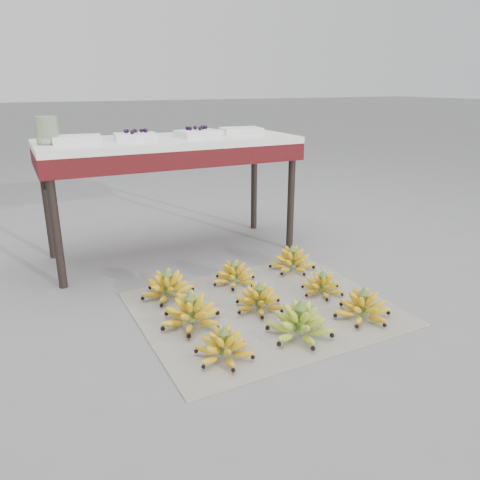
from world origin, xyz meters
name	(u,v)px	position (x,y,z in m)	size (l,w,h in m)	color
ground	(255,308)	(0.00, 0.00, 0.00)	(60.00, 60.00, 0.00)	slate
newspaper_mat	(264,308)	(0.03, -0.02, 0.00)	(1.25, 1.05, 0.01)	silver
bunch_front_left	(224,347)	(-0.34, -0.36, 0.06)	(0.31, 0.31, 0.15)	gold
bunch_front_center	(300,323)	(0.05, -0.34, 0.07)	(0.30, 0.30, 0.18)	#7BA42C
bunch_front_right	(363,307)	(0.42, -0.33, 0.06)	(0.35, 0.35, 0.17)	gold
bunch_mid_left	(191,313)	(-0.36, -0.02, 0.07)	(0.35, 0.35, 0.18)	gold
bunch_mid_center	(259,300)	(0.01, -0.03, 0.06)	(0.28, 0.28, 0.15)	gold
bunch_mid_right	(322,285)	(0.41, -0.01, 0.05)	(0.24, 0.24, 0.14)	gold
bunch_back_left	(168,287)	(-0.37, 0.31, 0.06)	(0.31, 0.31, 0.17)	gold
bunch_back_center	(234,275)	(0.03, 0.32, 0.06)	(0.33, 0.33, 0.15)	gold
bunch_back_right	(292,261)	(0.44, 0.35, 0.06)	(0.36, 0.36, 0.17)	gold
vendor_table	(170,152)	(-0.11, 0.98, 0.69)	(1.61, 0.65, 0.78)	black
tray_far_left	(77,139)	(-0.67, 0.96, 0.80)	(0.28, 0.22, 0.04)	silver
tray_left	(136,136)	(-0.32, 0.96, 0.80)	(0.27, 0.21, 0.06)	silver
tray_right	(198,133)	(0.08, 0.95, 0.80)	(0.29, 0.23, 0.07)	silver
tray_far_right	(241,131)	(0.41, 1.00, 0.80)	(0.28, 0.22, 0.04)	silver
glass_jar	(47,130)	(-0.82, 0.97, 0.85)	(0.12, 0.12, 0.15)	#B6CCA2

